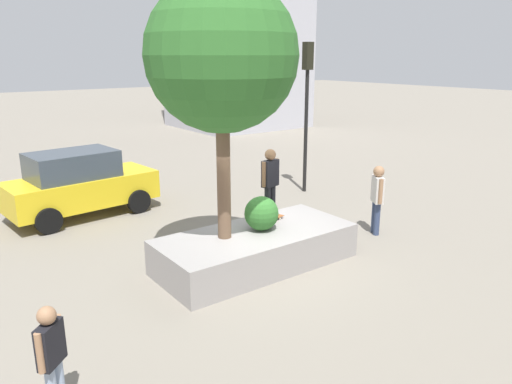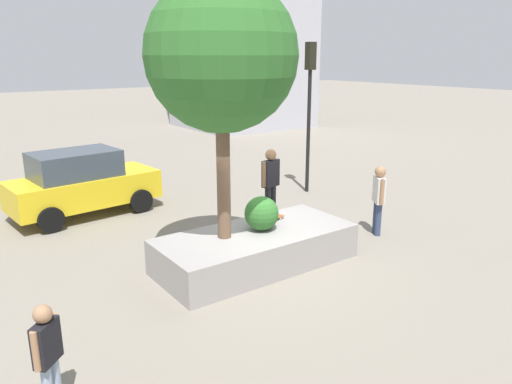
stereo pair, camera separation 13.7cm
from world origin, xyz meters
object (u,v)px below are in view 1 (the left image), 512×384
skateboard (270,219)px  taxi_cab (79,183)px  skateboarder (270,179)px  pedestrian_crossing (377,195)px  planter_ledge (256,248)px  traffic_light_corner (307,93)px  bystander_watching (51,353)px  plaza_tree (221,56)px

skateboard → taxi_cab: taxi_cab is taller
skateboarder → pedestrian_crossing: 3.12m
planter_ledge → pedestrian_crossing: (3.63, -0.27, 0.65)m
skateboard → traffic_light_corner: traffic_light_corner is taller
skateboard → skateboarder: size_ratio=0.51×
planter_ledge → skateboarder: (0.67, 0.37, 1.39)m
pedestrian_crossing → bystander_watching: bearing=-167.2°
skateboard → taxi_cab: 5.97m
traffic_light_corner → plaza_tree: bearing=-146.4°
traffic_light_corner → bystander_watching: (-9.71, -6.06, -2.41)m
plaza_tree → skateboarder: size_ratio=3.19×
planter_ledge → skateboard: 0.88m
skateboard → taxi_cab: size_ratio=0.20×
skateboard → pedestrian_crossing: bearing=-12.1°
traffic_light_corner → planter_ledge: bearing=-141.7°
planter_ledge → skateboarder: bearing=28.9°
bystander_watching → traffic_light_corner: bearing=32.0°
skateboarder → bystander_watching: 6.10m
skateboarder → bystander_watching: bearing=-154.9°
plaza_tree → bystander_watching: plaza_tree is taller
planter_ledge → traffic_light_corner: traffic_light_corner is taller
skateboard → pedestrian_crossing: (2.96, -0.64, 0.22)m
pedestrian_crossing → bystander_watching: pedestrian_crossing is taller
traffic_light_corner → bystander_watching: bearing=-148.0°
taxi_cab → pedestrian_crossing: (5.61, -5.98, 0.08)m
planter_ledge → pedestrian_crossing: pedestrian_crossing is taller
skateboard → traffic_light_corner: bearing=39.6°
traffic_light_corner → pedestrian_crossing: bearing=-107.2°
pedestrian_crossing → skateboarder: bearing=167.9°
plaza_tree → bystander_watching: size_ratio=3.41×
plaza_tree → skateboard: bearing=9.1°
skateboarder → pedestrian_crossing: size_ratio=0.90×
taxi_cab → pedestrian_crossing: bearing=-46.8°
planter_ledge → plaza_tree: bearing=168.1°
planter_ledge → taxi_cab: bearing=109.1°
plaza_tree → skateboard: plaza_tree is taller
planter_ledge → skateboard: skateboard is taller
plaza_tree → pedestrian_crossing: size_ratio=2.89×
skateboard → pedestrian_crossing: pedestrian_crossing is taller
skateboarder → taxi_cab: size_ratio=0.39×
plaza_tree → traffic_light_corner: size_ratio=1.06×
taxi_cab → bystander_watching: 8.39m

